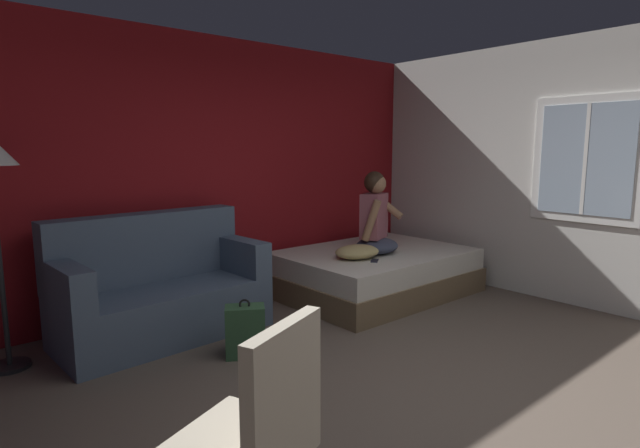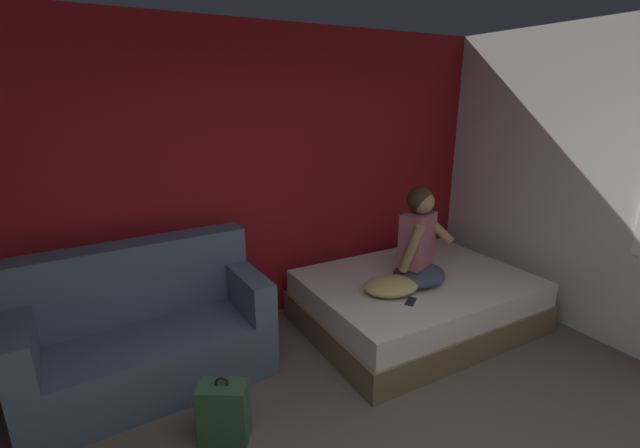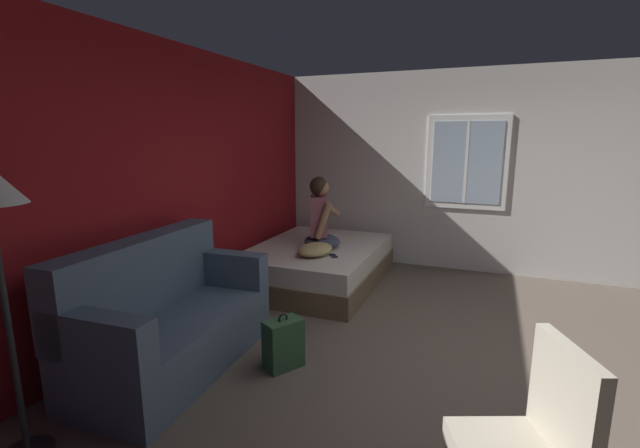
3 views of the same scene
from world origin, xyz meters
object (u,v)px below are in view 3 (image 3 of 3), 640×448
Objects in this scene: backpack at (283,344)px; side_chair at (529,444)px; throw_pillow at (315,249)px; bed at (317,264)px; person_seated at (321,219)px; couch at (168,319)px; cell_phone at (333,256)px.

side_chair is at bearing -120.66° from backpack.
bed is at bearing 19.45° from throw_pillow.
bed is at bearing 42.89° from person_seated.
person_seated is (-0.09, -0.08, 0.60)m from bed.
backpack is 1.66m from throw_pillow.
cell_phone is at bearing -19.77° from couch.
bed is 2.07m from backpack.
person_seated is 1.91× the size of backpack.
cell_phone is at bearing 5.81° from backpack.
cell_phone is (-0.30, -0.28, -0.35)m from person_seated.
side_chair is (-3.01, -2.21, 0.30)m from bed.
person_seated is at bearing -84.30° from cell_phone.
cell_phone is (1.93, -0.70, 0.09)m from couch.
couch is (-2.32, 0.34, 0.16)m from bed.
cell_phone is at bearing -137.27° from bed.
couch is 2.32m from person_seated.
side_chair reaches higher than bed.
bed is 0.58m from cell_phone.
couch is at bearing 33.25° from cell_phone.
throw_pillow is at bearing -168.18° from person_seated.
throw_pillow is (-0.43, -0.15, 0.31)m from bed.
throw_pillow reaches higher than cell_phone.
side_chair is at bearing 88.26° from cell_phone.
person_seated is 2.07m from backpack.
bed is 2.35m from couch.
couch reaches higher than bed.
side_chair is 2.14× the size of backpack.
throw_pillow reaches higher than backpack.
person_seated is (2.92, 2.13, 0.30)m from side_chair.
backpack is at bearing -166.83° from throw_pillow.
side_chair is 6.81× the size of cell_phone.
throw_pillow is (2.58, 2.06, 0.02)m from side_chair.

